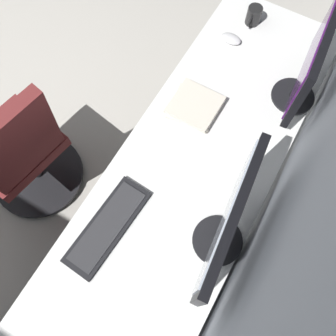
{
  "coord_description": "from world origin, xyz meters",
  "views": [
    {
      "loc": [
        0.51,
        2.14,
        2.15
      ],
      "look_at": [
        0.08,
        1.9,
        0.95
      ],
      "focal_mm": 38.12,
      "sensor_mm": 36.0,
      "label": 1
    }
  ],
  "objects_px": {
    "keyboard_main": "(108,226)",
    "book_stack_near": "(194,106)",
    "mouse_main": "(231,39)",
    "coffee_mug": "(253,16)",
    "monitor_secondary": "(226,225)",
    "office_chair": "(22,155)",
    "drawer_pedestal": "(163,250)",
    "monitor_primary": "(312,62)"
  },
  "relations": [
    {
      "from": "coffee_mug",
      "to": "office_chair",
      "type": "relative_size",
      "value": 0.12
    },
    {
      "from": "mouse_main",
      "to": "monitor_secondary",
      "type": "bearing_deg",
      "value": 22.78
    },
    {
      "from": "monitor_primary",
      "to": "mouse_main",
      "type": "xyz_separation_m",
      "value": [
        -0.15,
        -0.39,
        -0.23
      ]
    },
    {
      "from": "drawer_pedestal",
      "to": "monitor_primary",
      "type": "bearing_deg",
      "value": 166.74
    },
    {
      "from": "coffee_mug",
      "to": "monitor_secondary",
      "type": "bearing_deg",
      "value": 17.75
    },
    {
      "from": "monitor_primary",
      "to": "coffee_mug",
      "type": "relative_size",
      "value": 4.4
    },
    {
      "from": "monitor_secondary",
      "to": "office_chair",
      "type": "xyz_separation_m",
      "value": [
        0.04,
        -1.08,
        -0.53
      ]
    },
    {
      "from": "mouse_main",
      "to": "coffee_mug",
      "type": "xyz_separation_m",
      "value": [
        -0.16,
        0.04,
        0.03
      ]
    },
    {
      "from": "drawer_pedestal",
      "to": "keyboard_main",
      "type": "height_order",
      "value": "keyboard_main"
    },
    {
      "from": "monitor_secondary",
      "to": "keyboard_main",
      "type": "xyz_separation_m",
      "value": [
        0.17,
        -0.4,
        -0.25
      ]
    },
    {
      "from": "monitor_secondary",
      "to": "book_stack_near",
      "type": "distance_m",
      "value": 0.66
    },
    {
      "from": "book_stack_near",
      "to": "keyboard_main",
      "type": "bearing_deg",
      "value": -3.48
    },
    {
      "from": "book_stack_near",
      "to": "coffee_mug",
      "type": "bearing_deg",
      "value": 178.66
    },
    {
      "from": "monitor_secondary",
      "to": "book_stack_near",
      "type": "xyz_separation_m",
      "value": [
        -0.49,
        -0.36,
        -0.24
      ]
    },
    {
      "from": "drawer_pedestal",
      "to": "mouse_main",
      "type": "xyz_separation_m",
      "value": [
        -1.02,
        -0.19,
        0.4
      ]
    },
    {
      "from": "monitor_primary",
      "to": "mouse_main",
      "type": "height_order",
      "value": "monitor_primary"
    },
    {
      "from": "monitor_primary",
      "to": "mouse_main",
      "type": "relative_size",
      "value": 4.78
    },
    {
      "from": "keyboard_main",
      "to": "coffee_mug",
      "type": "bearing_deg",
      "value": 177.54
    },
    {
      "from": "monitor_secondary",
      "to": "office_chair",
      "type": "height_order",
      "value": "monitor_secondary"
    },
    {
      "from": "keyboard_main",
      "to": "office_chair",
      "type": "relative_size",
      "value": 0.44
    },
    {
      "from": "book_stack_near",
      "to": "office_chair",
      "type": "distance_m",
      "value": 0.94
    },
    {
      "from": "monitor_secondary",
      "to": "book_stack_near",
      "type": "relative_size",
      "value": 2.3
    },
    {
      "from": "monitor_primary",
      "to": "office_chair",
      "type": "height_order",
      "value": "monitor_primary"
    },
    {
      "from": "mouse_main",
      "to": "book_stack_near",
      "type": "height_order",
      "value": "book_stack_near"
    },
    {
      "from": "drawer_pedestal",
      "to": "office_chair",
      "type": "distance_m",
      "value": 0.89
    },
    {
      "from": "monitor_primary",
      "to": "keyboard_main",
      "type": "bearing_deg",
      "value": -23.28
    },
    {
      "from": "drawer_pedestal",
      "to": "monitor_secondary",
      "type": "bearing_deg",
      "value": 112.92
    },
    {
      "from": "office_chair",
      "to": "mouse_main",
      "type": "bearing_deg",
      "value": 144.82
    },
    {
      "from": "keyboard_main",
      "to": "mouse_main",
      "type": "distance_m",
      "value": 1.1
    },
    {
      "from": "keyboard_main",
      "to": "mouse_main",
      "type": "xyz_separation_m",
      "value": [
        -1.1,
        0.01,
        0.01
      ]
    },
    {
      "from": "keyboard_main",
      "to": "mouse_main",
      "type": "bearing_deg",
      "value": 179.31
    },
    {
      "from": "drawer_pedestal",
      "to": "book_stack_near",
      "type": "height_order",
      "value": "book_stack_near"
    },
    {
      "from": "book_stack_near",
      "to": "office_chair",
      "type": "xyz_separation_m",
      "value": [
        0.53,
        -0.71,
        -0.3
      ]
    },
    {
      "from": "coffee_mug",
      "to": "office_chair",
      "type": "distance_m",
      "value": 1.39
    },
    {
      "from": "drawer_pedestal",
      "to": "book_stack_near",
      "type": "relative_size",
      "value": 3.02
    },
    {
      "from": "monitor_secondary",
      "to": "keyboard_main",
      "type": "bearing_deg",
      "value": -67.29
    },
    {
      "from": "coffee_mug",
      "to": "drawer_pedestal",
      "type": "bearing_deg",
      "value": 7.24
    },
    {
      "from": "mouse_main",
      "to": "book_stack_near",
      "type": "bearing_deg",
      "value": 3.48
    },
    {
      "from": "coffee_mug",
      "to": "keyboard_main",
      "type": "bearing_deg",
      "value": -2.46
    },
    {
      "from": "keyboard_main",
      "to": "book_stack_near",
      "type": "relative_size",
      "value": 1.86
    },
    {
      "from": "mouse_main",
      "to": "coffee_mug",
      "type": "distance_m",
      "value": 0.17
    },
    {
      "from": "mouse_main",
      "to": "office_chair",
      "type": "bearing_deg",
      "value": -35.18
    }
  ]
}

